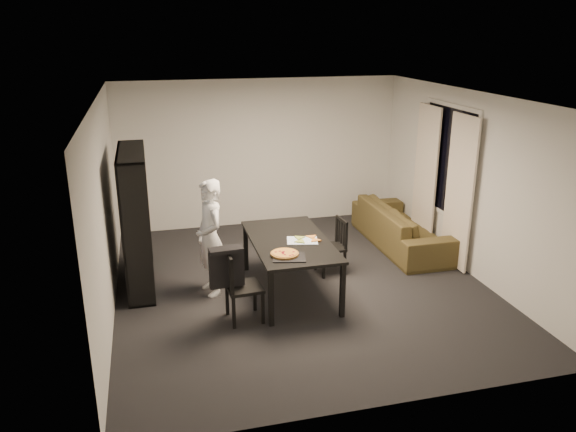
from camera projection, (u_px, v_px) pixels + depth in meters
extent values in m
cube|color=black|center=(301.00, 285.00, 7.85)|extent=(5.00, 5.50, 0.01)
cube|color=white|center=(302.00, 96.00, 7.02)|extent=(5.00, 5.50, 0.01)
cube|color=silver|center=(260.00, 153.00, 9.96)|extent=(5.00, 0.01, 2.60)
cube|color=silver|center=(386.00, 282.00, 4.91)|extent=(5.00, 0.01, 2.60)
cube|color=silver|center=(105.00, 210.00, 6.85)|extent=(0.01, 5.50, 2.60)
cube|color=silver|center=(470.00, 184.00, 8.02)|extent=(0.01, 5.50, 2.60)
cube|color=black|center=(449.00, 161.00, 8.51)|extent=(0.02, 1.40, 1.60)
cube|color=white|center=(448.00, 161.00, 8.51)|extent=(0.03, 1.52, 1.72)
cube|color=beige|center=(459.00, 193.00, 8.12)|extent=(0.03, 0.70, 2.25)
cube|color=beige|center=(425.00, 175.00, 9.08)|extent=(0.03, 0.70, 2.25)
cube|color=black|center=(136.00, 220.00, 7.60)|extent=(0.35, 1.50, 1.90)
cube|color=black|center=(290.00, 241.00, 7.44)|extent=(1.00, 1.80, 0.04)
cube|color=black|center=(271.00, 299.00, 6.67)|extent=(0.06, 0.06, 0.71)
cube|color=black|center=(342.00, 291.00, 6.88)|extent=(0.06, 0.06, 0.71)
cube|color=black|center=(246.00, 248.00, 8.23)|extent=(0.06, 0.06, 0.71)
cube|color=black|center=(305.00, 242.00, 8.44)|extent=(0.06, 0.06, 0.71)
cube|color=black|center=(244.00, 287.00, 6.80)|extent=(0.45, 0.45, 0.04)
cube|color=black|center=(228.00, 271.00, 6.67)|extent=(0.07, 0.42, 0.45)
cube|color=black|center=(228.00, 255.00, 6.60)|extent=(0.06, 0.40, 0.05)
cube|color=black|center=(263.00, 308.00, 6.77)|extent=(0.04, 0.04, 0.41)
cube|color=black|center=(255.00, 296.00, 7.09)|extent=(0.04, 0.04, 0.41)
cube|color=black|center=(234.00, 313.00, 6.66)|extent=(0.04, 0.04, 0.41)
cube|color=black|center=(227.00, 300.00, 6.98)|extent=(0.04, 0.04, 0.41)
cube|color=black|center=(330.00, 248.00, 8.13)|extent=(0.41, 0.41, 0.04)
cube|color=black|center=(341.00, 232.00, 8.12)|extent=(0.07, 0.38, 0.41)
cube|color=black|center=(342.00, 220.00, 8.06)|extent=(0.06, 0.36, 0.05)
cube|color=black|center=(315.00, 258.00, 8.29)|extent=(0.04, 0.04, 0.37)
cube|color=black|center=(324.00, 266.00, 8.00)|extent=(0.04, 0.04, 0.37)
cube|color=black|center=(335.00, 255.00, 8.39)|extent=(0.04, 0.04, 0.37)
cube|color=black|center=(345.00, 263.00, 8.10)|extent=(0.04, 0.04, 0.37)
cube|color=black|center=(227.00, 269.00, 6.65)|extent=(0.42, 0.11, 0.45)
cube|color=black|center=(226.00, 250.00, 6.58)|extent=(0.41, 0.20, 0.05)
imported|color=white|center=(210.00, 238.00, 7.40)|extent=(0.50, 0.65, 1.58)
cube|color=black|center=(289.00, 257.00, 6.85)|extent=(0.46, 0.40, 0.01)
cylinder|color=olive|center=(285.00, 254.00, 6.91)|extent=(0.35, 0.35, 0.02)
cylinder|color=gold|center=(285.00, 253.00, 6.91)|extent=(0.31, 0.31, 0.01)
cube|color=white|center=(302.00, 241.00, 7.40)|extent=(0.46, 0.38, 0.01)
imported|color=#44331B|center=(402.00, 226.00, 9.18)|extent=(0.89, 2.28, 0.67)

